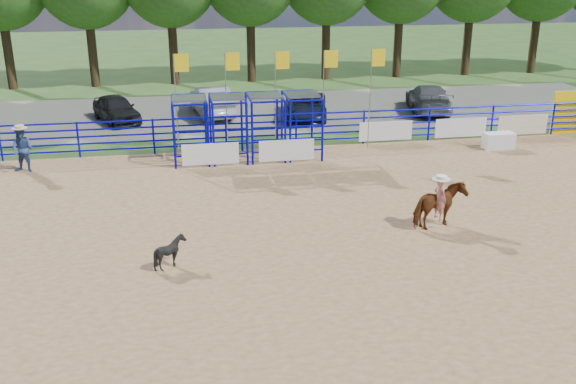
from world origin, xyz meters
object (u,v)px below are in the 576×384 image
Objects in this scene: spectator_cowboy at (23,149)px; horse_and_rider at (439,203)px; car_a at (116,109)px; calf at (170,252)px; car_d at (429,98)px; car_c at (305,106)px; announcer_table at (499,141)px; car_b at (212,101)px.

horse_and_rider is at bearing -30.27° from spectator_cowboy.
car_a is (2.86, 7.63, -0.25)m from spectator_cowboy.
car_d is at bearing -29.65° from calf.
car_c is (6.83, 15.92, 0.19)m from calf.
car_a is (-2.59, 16.74, 0.21)m from calf.
calf is 10.62m from spectator_cowboy.
car_d reaches higher than calf.
calf is 0.23× the size of car_a.
car_d reaches higher than car_a.
announcer_table is 19.29m from spectator_cowboy.
horse_and_rider is 2.63× the size of calf.
horse_and_rider is at bearing -127.47° from announcer_table.
car_b reaches higher than car_d.
spectator_cowboy is at bearing -132.50° from car_a.
horse_and_rider is 0.59× the size of car_a.
car_b is (4.77, 0.61, 0.09)m from car_a.
spectator_cowboy is at bearing 39.66° from car_b.
spectator_cowboy is (-19.28, 0.16, 0.56)m from announcer_table.
car_d is (13.55, 16.27, 0.26)m from calf.
calf is at bearing -103.19° from car_a.
car_b is at bearing 109.79° from horse_and_rider.
horse_and_rider reaches higher than car_a.
announcer_table is at bearing -33.05° from car_c.
horse_and_rider is at bearing 102.19° from car_b.
horse_and_rider is at bearing -70.70° from calf.
car_c is (12.27, 6.81, -0.28)m from spectator_cowboy.
car_a is 0.85× the size of car_b.
spectator_cowboy is at bearing -139.17° from car_c.
calf is (-13.83, -8.95, 0.09)m from announcer_table.
announcer_table is at bearing 52.53° from horse_and_rider.
car_a is at bearing 11.29° from car_d.
announcer_table is 0.28× the size of car_c.
car_c is at bearing -26.98° from car_a.
announcer_table is 9.89m from car_c.
spectator_cowboy reaches higher than car_b.
horse_and_rider is 16.00m from car_d.
announcer_table is at bearing 105.16° from car_d.
calf is at bearing 75.26° from car_b.
spectator_cowboy reaches higher than announcer_table.
calf is 16.94m from car_a.
car_b is at bearing 47.25° from spectator_cowboy.
horse_and_rider is 18.72m from car_a.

